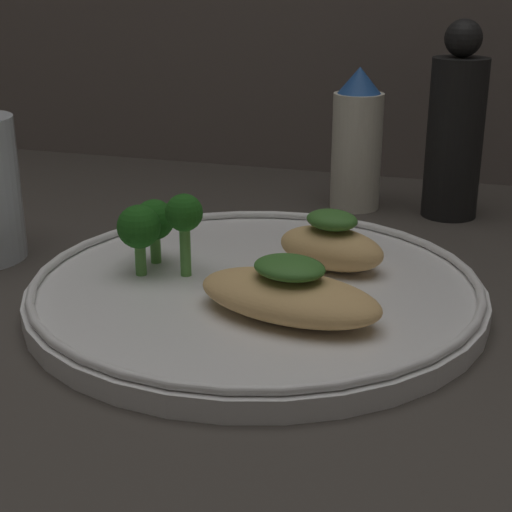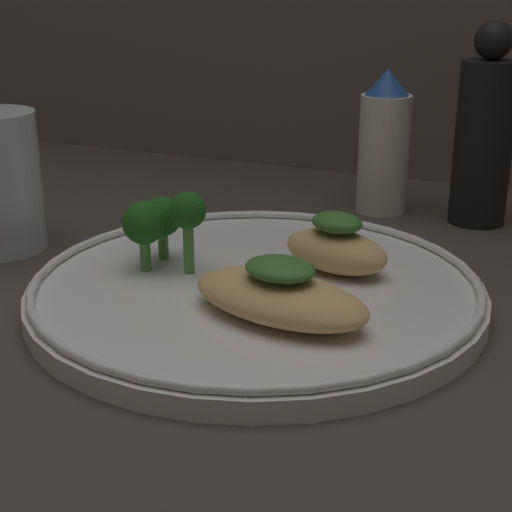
{
  "view_description": "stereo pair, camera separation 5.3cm",
  "coord_description": "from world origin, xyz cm",
  "px_view_note": "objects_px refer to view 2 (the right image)",
  "views": [
    {
      "loc": [
        14.66,
        -47.39,
        21.78
      ],
      "look_at": [
        0.0,
        0.0,
        3.4
      ],
      "focal_mm": 55.0,
      "sensor_mm": 36.0,
      "label": 1
    },
    {
      "loc": [
        19.62,
        -45.56,
        21.78
      ],
      "look_at": [
        0.0,
        0.0,
        3.4
      ],
      "focal_mm": 55.0,
      "sensor_mm": 36.0,
      "label": 2
    }
  ],
  "objects_px": {
    "broccoli_bunch": "(162,219)",
    "sauce_bottle": "(384,145)",
    "plate": "(256,289)",
    "pepper_grinder": "(484,135)"
  },
  "relations": [
    {
      "from": "pepper_grinder",
      "to": "sauce_bottle",
      "type": "bearing_deg",
      "value": 180.0
    },
    {
      "from": "broccoli_bunch",
      "to": "pepper_grinder",
      "type": "distance_m",
      "value": 0.31
    },
    {
      "from": "broccoli_bunch",
      "to": "sauce_bottle",
      "type": "xyz_separation_m",
      "value": [
        0.1,
        0.24,
        0.01
      ]
    },
    {
      "from": "broccoli_bunch",
      "to": "sauce_bottle",
      "type": "height_order",
      "value": "sauce_bottle"
    },
    {
      "from": "sauce_bottle",
      "to": "plate",
      "type": "bearing_deg",
      "value": -95.36
    },
    {
      "from": "broccoli_bunch",
      "to": "sauce_bottle",
      "type": "bearing_deg",
      "value": 68.09
    },
    {
      "from": "plate",
      "to": "sauce_bottle",
      "type": "xyz_separation_m",
      "value": [
        0.02,
        0.25,
        0.05
      ]
    },
    {
      "from": "plate",
      "to": "sauce_bottle",
      "type": "relative_size",
      "value": 2.35
    },
    {
      "from": "plate",
      "to": "broccoli_bunch",
      "type": "xyz_separation_m",
      "value": [
        -0.07,
        0.0,
        0.04
      ]
    },
    {
      "from": "pepper_grinder",
      "to": "plate",
      "type": "bearing_deg",
      "value": -114.43
    }
  ]
}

